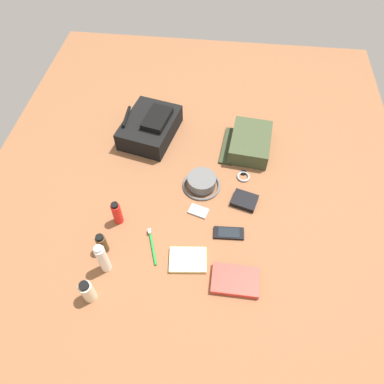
% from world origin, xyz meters
% --- Properties ---
extents(ground_plane, '(2.64, 2.02, 0.02)m').
position_xyz_m(ground_plane, '(0.00, 0.00, -0.01)').
color(ground_plane, brown).
rests_on(ground_plane, ground).
extents(backpack, '(0.37, 0.31, 0.13)m').
position_xyz_m(backpack, '(0.38, 0.26, 0.06)').
color(backpack, black).
rests_on(backpack, ground_plane).
extents(toiletry_pouch, '(0.28, 0.26, 0.08)m').
position_xyz_m(toiletry_pouch, '(0.34, -0.25, 0.04)').
color(toiletry_pouch, '#384228').
rests_on(toiletry_pouch, ground_plane).
extents(bucket_hat, '(0.18, 0.18, 0.06)m').
position_xyz_m(bucket_hat, '(0.07, -0.04, 0.03)').
color(bucket_hat, '#575757').
rests_on(bucket_hat, ground_plane).
extents(lotion_bottle, '(0.05, 0.05, 0.12)m').
position_xyz_m(lotion_bottle, '(-0.51, 0.33, 0.06)').
color(lotion_bottle, beige).
rests_on(lotion_bottle, ground_plane).
extents(toothpaste_tube, '(0.04, 0.04, 0.17)m').
position_xyz_m(toothpaste_tube, '(-0.39, 0.30, 0.08)').
color(toothpaste_tube, white).
rests_on(toothpaste_tube, ground_plane).
extents(cologne_bottle, '(0.04, 0.04, 0.11)m').
position_xyz_m(cologne_bottle, '(-0.31, 0.33, 0.05)').
color(cologne_bottle, '#473319').
rests_on(cologne_bottle, ground_plane).
extents(sunscreen_spray, '(0.04, 0.04, 0.13)m').
position_xyz_m(sunscreen_spray, '(-0.16, 0.30, 0.06)').
color(sunscreen_spray, red).
rests_on(sunscreen_spray, ground_plane).
extents(paperback_novel, '(0.12, 0.19, 0.02)m').
position_xyz_m(paperback_novel, '(-0.39, -0.21, 0.01)').
color(paperback_novel, red).
rests_on(paperback_novel, ground_plane).
extents(cell_phone, '(0.06, 0.13, 0.01)m').
position_xyz_m(cell_phone, '(-0.17, -0.18, 0.01)').
color(cell_phone, black).
rests_on(cell_phone, ground_plane).
extents(media_player, '(0.07, 0.10, 0.01)m').
position_xyz_m(media_player, '(-0.08, -0.04, 0.01)').
color(media_player, '#B7B7BC').
rests_on(media_player, ground_plane).
extents(wristwatch, '(0.07, 0.06, 0.01)m').
position_xyz_m(wristwatch, '(0.15, -0.23, 0.01)').
color(wristwatch, '#99999E').
rests_on(wristwatch, ground_plane).
extents(toothbrush, '(0.16, 0.07, 0.02)m').
position_xyz_m(toothbrush, '(-0.27, 0.14, 0.01)').
color(toothbrush, '#198C33').
rests_on(toothbrush, ground_plane).
extents(wallet, '(0.12, 0.13, 0.02)m').
position_xyz_m(wallet, '(-0.00, -0.24, 0.01)').
color(wallet, black).
rests_on(wallet, ground_plane).
extents(notepad, '(0.12, 0.16, 0.02)m').
position_xyz_m(notepad, '(-0.32, -0.02, 0.01)').
color(notepad, beige).
rests_on(notepad, ground_plane).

